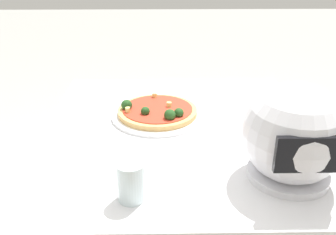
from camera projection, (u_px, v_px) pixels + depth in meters
The scene contains 5 objects.
dining_table at pixel (179, 153), 1.33m from camera, with size 0.93×1.01×0.76m.
pizza_plate at pixel (158, 115), 1.38m from camera, with size 0.34×0.34×0.01m, color white.
pizza at pixel (157, 111), 1.37m from camera, with size 0.29×0.29×0.05m.
motorcycle_helmet at pixel (294, 135), 0.98m from camera, with size 0.27×0.27×0.27m.
drinking_glass at pixel (131, 181), 0.93m from camera, with size 0.07×0.07×0.10m, color silver.
Camera 1 is at (0.06, 1.15, 1.36)m, focal length 40.40 mm.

